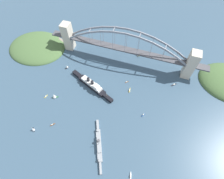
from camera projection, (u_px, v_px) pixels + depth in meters
The scene contains 16 objects.
ground_plane at pixel (124, 60), 345.35m from camera, with size 1400.00×1400.00×0.00m, color #385166.
harbor_arch_bridge at pixel (125, 49), 319.37m from camera, with size 304.14×18.77×72.37m.
headland_east_shore at pixel (38, 47), 365.96m from camera, with size 121.91×102.66×23.94m.
ocean_liner at pixel (92, 85), 305.73m from camera, with size 92.95×45.04×18.51m.
naval_cruiser at pixel (99, 144), 250.63m from camera, with size 35.86×73.34×16.03m.
seaplane_taxiing_near_bridge at pixel (139, 55), 351.05m from camera, with size 7.51×9.92×4.91m.
small_boat_0 at pixel (67, 67), 331.53m from camera, with size 5.70×7.37×7.86m.
small_boat_1 at pixel (33, 129), 261.75m from camera, with size 6.76×6.63×8.99m.
small_boat_2 at pixel (127, 82), 315.05m from camera, with size 5.66×5.62×2.12m.
small_boat_3 at pixel (53, 125), 269.23m from camera, with size 6.17×6.67×2.61m.
small_boat_4 at pixel (130, 90), 304.70m from camera, with size 2.27×9.89×2.58m.
small_boat_5 at pixel (143, 115), 278.24m from camera, with size 4.58×6.89×2.53m.
small_boat_6 at pixel (131, 176), 229.25m from camera, with size 3.50×10.27×2.48m.
small_boat_7 at pixel (174, 85), 311.57m from camera, with size 9.24×9.04×2.16m.
small_boat_8 at pixel (54, 96), 293.69m from camera, with size 10.46×8.13×10.19m.
small_boat_9 at pixel (46, 96), 297.81m from camera, with size 2.69×7.70×2.39m.
Camera 1 is at (-51.08, 234.10, 256.92)m, focal length 27.24 mm.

